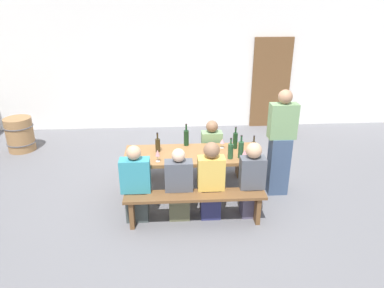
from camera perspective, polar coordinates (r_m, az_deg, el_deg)
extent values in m
plane|color=slate|center=(5.57, 0.00, -8.59)|extent=(24.00, 24.00, 0.00)
cube|color=white|center=(8.28, -1.52, 13.57)|extent=(14.00, 0.20, 3.20)
cube|color=brown|center=(8.58, 12.70, 9.61)|extent=(0.90, 0.06, 2.10)
cube|color=olive|center=(5.24, 0.00, -1.77)|extent=(2.01, 0.76, 0.05)
cylinder|color=olive|center=(5.15, -10.20, -7.29)|extent=(0.07, 0.07, 0.70)
cylinder|color=olive|center=(5.25, 10.42, -6.66)|extent=(0.07, 0.07, 0.70)
cylinder|color=olive|center=(5.71, -9.54, -4.10)|extent=(0.07, 0.07, 0.70)
cylinder|color=olive|center=(5.81, 8.97, -3.59)|extent=(0.07, 0.07, 0.70)
cube|color=brown|center=(4.77, 0.52, -8.37)|extent=(1.91, 0.30, 0.04)
cube|color=brown|center=(4.91, -9.69, -10.83)|extent=(0.06, 0.24, 0.41)
cube|color=brown|center=(5.01, 10.47, -10.13)|extent=(0.06, 0.24, 0.41)
cube|color=brown|center=(5.98, -0.41, -1.68)|extent=(1.91, 0.30, 0.04)
cube|color=brown|center=(6.09, -8.48, -3.80)|extent=(0.06, 0.24, 0.41)
cube|color=brown|center=(6.17, 7.56, -3.37)|extent=(0.06, 0.24, 0.41)
cylinder|color=#234C2D|center=(5.08, 7.94, -0.95)|extent=(0.08, 0.08, 0.25)
cylinder|color=#234C2D|center=(5.02, 8.04, 0.80)|extent=(0.03, 0.03, 0.09)
cylinder|color=black|center=(5.00, 8.07, 1.34)|extent=(0.03, 0.03, 0.01)
cylinder|color=#234C2D|center=(5.05, 6.28, -1.19)|extent=(0.08, 0.08, 0.22)
cylinder|color=#234C2D|center=(4.99, 6.35, 0.40)|extent=(0.03, 0.03, 0.08)
cylinder|color=black|center=(4.97, 6.37, 0.89)|extent=(0.03, 0.03, 0.01)
cylinder|color=#143319|center=(5.40, 7.03, 0.54)|extent=(0.07, 0.07, 0.25)
cylinder|color=#143319|center=(5.34, 7.12, 2.20)|extent=(0.03, 0.03, 0.09)
cylinder|color=black|center=(5.32, 7.14, 2.69)|extent=(0.03, 0.03, 0.01)
cylinder|color=#143319|center=(5.47, -0.94, 0.99)|extent=(0.08, 0.08, 0.25)
cylinder|color=#143319|center=(5.41, -0.95, 2.67)|extent=(0.03, 0.03, 0.09)
cylinder|color=black|center=(5.39, -0.95, 3.20)|extent=(0.03, 0.03, 0.01)
cylinder|color=#332814|center=(5.12, 9.93, -0.94)|extent=(0.06, 0.06, 0.24)
cylinder|color=#332814|center=(5.06, 10.05, 0.75)|extent=(0.02, 0.02, 0.09)
cylinder|color=black|center=(5.04, 10.09, 1.28)|extent=(0.02, 0.02, 0.01)
cylinder|color=#332814|center=(5.27, -5.58, -0.22)|extent=(0.07, 0.07, 0.20)
cylinder|color=#332814|center=(5.22, -5.64, 1.26)|extent=(0.03, 0.03, 0.09)
cylinder|color=black|center=(5.20, -5.66, 1.79)|extent=(0.03, 0.03, 0.01)
cylinder|color=silver|center=(5.06, 8.49, -2.57)|extent=(0.06, 0.06, 0.01)
cylinder|color=silver|center=(5.04, 8.52, -2.12)|extent=(0.01, 0.01, 0.08)
cone|color=#D18C93|center=(5.01, 8.57, -1.29)|extent=(0.07, 0.07, 0.08)
cylinder|color=silver|center=(4.99, -5.57, -2.81)|extent=(0.06, 0.06, 0.01)
cylinder|color=silver|center=(4.97, -5.59, -2.36)|extent=(0.01, 0.01, 0.08)
cone|color=#D18C93|center=(4.93, -5.63, -1.44)|extent=(0.07, 0.07, 0.09)
cylinder|color=silver|center=(5.43, 4.90, -0.60)|extent=(0.06, 0.06, 0.01)
cylinder|color=silver|center=(5.42, 4.91, -0.22)|extent=(0.01, 0.01, 0.07)
cone|color=#D18C93|center=(5.39, 4.93, 0.47)|extent=(0.08, 0.08, 0.07)
cube|color=#3F4948|center=(5.02, -8.89, -9.70)|extent=(0.30, 0.24, 0.45)
cube|color=teal|center=(4.79, -9.21, -5.03)|extent=(0.40, 0.20, 0.47)
sphere|color=tan|center=(4.65, -9.46, -1.40)|extent=(0.19, 0.19, 0.19)
cube|color=brown|center=(4.99, -2.09, -9.59)|extent=(0.28, 0.24, 0.45)
cube|color=#4C515B|center=(4.78, -2.16, -5.15)|extent=(0.38, 0.20, 0.42)
sphere|color=beige|center=(4.64, -2.22, -1.84)|extent=(0.18, 0.18, 0.18)
cube|color=navy|center=(5.02, 3.00, -9.41)|extent=(0.27, 0.24, 0.45)
cube|color=gold|center=(4.79, 3.11, -4.75)|extent=(0.37, 0.20, 0.47)
sphere|color=#846047|center=(4.65, 3.20, -1.00)|extent=(0.22, 0.22, 0.22)
cube|color=#524C65|center=(5.11, 9.45, -9.09)|extent=(0.26, 0.24, 0.45)
cube|color=#4C515B|center=(4.89, 9.78, -4.60)|extent=(0.34, 0.20, 0.45)
sphere|color=tan|center=(4.75, 10.04, -1.04)|extent=(0.22, 0.22, 0.22)
cube|color=#35446A|center=(5.96, 3.11, -3.98)|extent=(0.25, 0.24, 0.45)
cube|color=#729966|center=(5.78, 3.20, -0.06)|extent=(0.34, 0.20, 0.43)
sphere|color=#846047|center=(5.66, 3.27, 2.87)|extent=(0.19, 0.19, 0.19)
cube|color=#3A4D6C|center=(5.66, 13.85, -3.42)|extent=(0.31, 0.24, 0.93)
cube|color=#729966|center=(5.39, 14.56, 3.63)|extent=(0.41, 0.20, 0.53)
sphere|color=#A87A5B|center=(5.28, 14.95, 7.44)|extent=(0.21, 0.21, 0.21)
cylinder|color=#9E7247|center=(7.92, -26.18, 1.42)|extent=(0.53, 0.53, 0.69)
torus|color=#4C4C51|center=(7.86, -26.39, 2.59)|extent=(0.56, 0.56, 0.02)
torus|color=#4C4C51|center=(7.97, -25.97, 0.27)|extent=(0.56, 0.56, 0.02)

